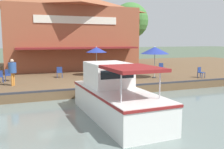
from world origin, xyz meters
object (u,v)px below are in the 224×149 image
Objects in this scene: motorboat_second_along at (111,95)px; mooring_post at (133,78)px; cafe_chair_beside_entrance at (162,67)px; patio_umbrella_near_quay_edge at (96,50)px; patio_umbrella_by_entrance at (155,50)px; tree_downstream_bank at (130,22)px; cafe_chair_mid_patio at (201,72)px; cafe_chair_under_first_umbrella at (8,74)px; cafe_chair_back_row_seat at (60,72)px; cafe_chair_facing_river at (130,73)px; waterfront_restaurant at (69,29)px; person_at_quay_edge at (12,69)px; cafe_chair_far_corner_seat at (0,76)px.

motorboat_second_along reaches higher than mooring_post.
patio_umbrella_near_quay_edge is at bearing -88.28° from cafe_chair_beside_entrance.
tree_downstream_bank is (-13.21, 3.83, 3.26)m from patio_umbrella_by_entrance.
cafe_chair_under_first_umbrella is (-3.75, -14.49, 0.00)m from cafe_chair_mid_patio.
cafe_chair_back_row_seat is 3.87m from cafe_chair_under_first_umbrella.
cafe_chair_back_row_seat is 0.11× the size of motorboat_second_along.
cafe_chair_facing_river is (0.04, -2.18, -1.73)m from patio_umbrella_by_entrance.
motorboat_second_along reaches higher than cafe_chair_under_first_umbrella.
waterfront_restaurant is 11.68m from patio_umbrella_by_entrance.
waterfront_restaurant reaches higher than cafe_chair_mid_patio.
patio_umbrella_by_entrance is 0.34× the size of motorboat_second_along.
patio_umbrella_near_quay_edge reaches higher than cafe_chair_back_row_seat.
patio_umbrella_by_entrance reaches higher than cafe_chair_beside_entrance.
patio_umbrella_by_entrance is 9.03m from motorboat_second_along.
cafe_chair_facing_river is at bearing 73.98° from cafe_chair_under_first_umbrella.
patio_umbrella_near_quay_edge is 2.90× the size of cafe_chair_beside_entrance.
cafe_chair_under_first_umbrella is 13.54m from cafe_chair_beside_entrance.
person_at_quay_edge is (2.67, -6.63, -1.07)m from patio_umbrella_near_quay_edge.
cafe_chair_back_row_seat is 0.94× the size of mooring_post.
waterfront_restaurant is 17.30m from motorboat_second_along.
cafe_chair_beside_entrance is (-3.09, 4.73, 0.00)m from cafe_chair_facing_river.
patio_umbrella_by_entrance reaches higher than cafe_chair_facing_river.
waterfront_restaurant is 16.29× the size of cafe_chair_beside_entrance.
mooring_post is at bearing 58.28° from cafe_chair_under_first_umbrella.
mooring_post reaches higher than cafe_chair_beside_entrance.
cafe_chair_far_corner_seat is 19.71m from tree_downstream_bank.
cafe_chair_beside_entrance is at bearing 91.72° from patio_umbrella_near_quay_edge.
cafe_chair_far_corner_seat is 0.80m from cafe_chair_under_first_umbrella.
cafe_chair_facing_river is at bearing -56.84° from cafe_chair_beside_entrance.
cafe_chair_far_corner_seat is 1.00× the size of cafe_chair_back_row_seat.
cafe_chair_far_corner_seat is at bearing -101.74° from cafe_chair_facing_river.
motorboat_second_along is at bearing 33.14° from cafe_chair_far_corner_seat.
cafe_chair_far_corner_seat is at bearing -43.33° from cafe_chair_under_first_umbrella.
waterfront_restaurant is 5.61× the size of patio_umbrella_near_quay_edge.
cafe_chair_far_corner_seat is at bearing -38.04° from waterfront_restaurant.
person_at_quay_edge is at bearing -47.95° from tree_downstream_bank.
waterfront_restaurant reaches higher than patio_umbrella_near_quay_edge.
patio_umbrella_near_quay_edge is 13.38m from tree_downstream_bank.
tree_downstream_bank reaches higher than cafe_chair_facing_river.
tree_downstream_bank reaches higher than cafe_chair_under_first_umbrella.
cafe_chair_back_row_seat is at bearing -16.80° from waterfront_restaurant.
patio_umbrella_by_entrance is (10.43, 4.85, -2.02)m from waterfront_restaurant.
cafe_chair_back_row_seat is at bearing -120.58° from cafe_chair_facing_river.
mooring_post is at bearing 63.02° from cafe_chair_far_corner_seat.
cafe_chair_mid_patio is 0.11× the size of motorboat_second_along.
waterfront_restaurant is 14.86m from cafe_chair_mid_patio.
patio_umbrella_by_entrance is at bearing 67.99° from cafe_chair_back_row_seat.
cafe_chair_mid_patio is 0.11× the size of tree_downstream_bank.
cafe_chair_under_first_umbrella is 0.11× the size of tree_downstream_bank.
person_at_quay_edge is at bearing -52.26° from cafe_chair_back_row_seat.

